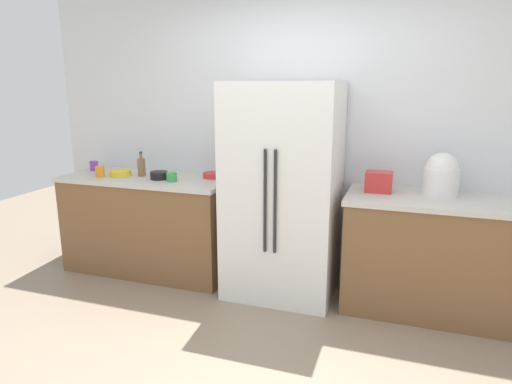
{
  "coord_description": "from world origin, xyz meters",
  "views": [
    {
      "loc": [
        0.85,
        -2.23,
        1.76
      ],
      "look_at": [
        -0.04,
        0.4,
        1.1
      ],
      "focal_mm": 31.27,
      "sensor_mm": 36.0,
      "label": 1
    }
  ],
  "objects_px": {
    "toaster": "(379,182)",
    "bowl_c": "(213,175)",
    "bottle_a": "(141,167)",
    "cup_b": "(94,166)",
    "bowl_b": "(121,173)",
    "refrigerator": "(283,191)",
    "cup_a": "(172,177)",
    "rice_cooker": "(441,175)",
    "cup_c": "(100,172)",
    "bowl_a": "(159,175)"
  },
  "relations": [
    {
      "from": "toaster",
      "to": "bowl_b",
      "type": "relative_size",
      "value": 1.06
    },
    {
      "from": "bowl_b",
      "to": "bowl_c",
      "type": "relative_size",
      "value": 1.03
    },
    {
      "from": "bottle_a",
      "to": "cup_a",
      "type": "height_order",
      "value": "bottle_a"
    },
    {
      "from": "rice_cooker",
      "to": "cup_a",
      "type": "xyz_separation_m",
      "value": [
        -2.24,
        -0.2,
        -0.12
      ]
    },
    {
      "from": "toaster",
      "to": "cup_c",
      "type": "distance_m",
      "value": 2.53
    },
    {
      "from": "bottle_a",
      "to": "cup_b",
      "type": "height_order",
      "value": "bottle_a"
    },
    {
      "from": "bowl_b",
      "to": "cup_c",
      "type": "bearing_deg",
      "value": -148.08
    },
    {
      "from": "toaster",
      "to": "bowl_a",
      "type": "distance_m",
      "value": 1.94
    },
    {
      "from": "toaster",
      "to": "bowl_c",
      "type": "relative_size",
      "value": 1.09
    },
    {
      "from": "refrigerator",
      "to": "bowl_a",
      "type": "bearing_deg",
      "value": -179.15
    },
    {
      "from": "refrigerator",
      "to": "cup_a",
      "type": "xyz_separation_m",
      "value": [
        -1.01,
        -0.07,
        0.07
      ]
    },
    {
      "from": "bottle_a",
      "to": "cup_a",
      "type": "distance_m",
      "value": 0.41
    },
    {
      "from": "rice_cooker",
      "to": "cup_c",
      "type": "distance_m",
      "value": 2.99
    },
    {
      "from": "cup_b",
      "to": "cup_c",
      "type": "relative_size",
      "value": 0.95
    },
    {
      "from": "refrigerator",
      "to": "bowl_b",
      "type": "xyz_separation_m",
      "value": [
        -1.59,
        -0.01,
        0.06
      ]
    },
    {
      "from": "rice_cooker",
      "to": "cup_a",
      "type": "bearing_deg",
      "value": -174.84
    },
    {
      "from": "toaster",
      "to": "bowl_c",
      "type": "bearing_deg",
      "value": 176.75
    },
    {
      "from": "refrigerator",
      "to": "bowl_b",
      "type": "distance_m",
      "value": 1.6
    },
    {
      "from": "toaster",
      "to": "bowl_b",
      "type": "distance_m",
      "value": 2.36
    },
    {
      "from": "refrigerator",
      "to": "cup_a",
      "type": "height_order",
      "value": "refrigerator"
    },
    {
      "from": "toaster",
      "to": "cup_b",
      "type": "bearing_deg",
      "value": 179.33
    },
    {
      "from": "rice_cooker",
      "to": "bowl_a",
      "type": "bearing_deg",
      "value": -176.46
    },
    {
      "from": "toaster",
      "to": "bottle_a",
      "type": "relative_size",
      "value": 0.9
    },
    {
      "from": "bowl_a",
      "to": "bowl_c",
      "type": "distance_m",
      "value": 0.5
    },
    {
      "from": "refrigerator",
      "to": "bottle_a",
      "type": "relative_size",
      "value": 7.73
    },
    {
      "from": "refrigerator",
      "to": "bottle_a",
      "type": "xyz_separation_m",
      "value": [
        -1.4,
        0.05,
        0.12
      ]
    },
    {
      "from": "refrigerator",
      "to": "cup_c",
      "type": "height_order",
      "value": "refrigerator"
    },
    {
      "from": "refrigerator",
      "to": "bowl_c",
      "type": "xyz_separation_m",
      "value": [
        -0.73,
        0.2,
        0.05
      ]
    },
    {
      "from": "cup_a",
      "to": "bowl_b",
      "type": "height_order",
      "value": "cup_a"
    },
    {
      "from": "bowl_b",
      "to": "refrigerator",
      "type": "bearing_deg",
      "value": 0.22
    },
    {
      "from": "refrigerator",
      "to": "cup_c",
      "type": "bearing_deg",
      "value": -176.62
    },
    {
      "from": "cup_b",
      "to": "bowl_a",
      "type": "relative_size",
      "value": 0.59
    },
    {
      "from": "refrigerator",
      "to": "cup_c",
      "type": "xyz_separation_m",
      "value": [
        -1.75,
        -0.1,
        0.08
      ]
    },
    {
      "from": "bowl_a",
      "to": "bowl_b",
      "type": "relative_size",
      "value": 0.81
    },
    {
      "from": "rice_cooker",
      "to": "cup_a",
      "type": "distance_m",
      "value": 2.25
    },
    {
      "from": "bowl_c",
      "to": "toaster",
      "type": "bearing_deg",
      "value": -3.25
    },
    {
      "from": "bowl_c",
      "to": "rice_cooker",
      "type": "bearing_deg",
      "value": -1.92
    },
    {
      "from": "bowl_c",
      "to": "bowl_b",
      "type": "bearing_deg",
      "value": -166.87
    },
    {
      "from": "cup_a",
      "to": "bowl_a",
      "type": "bearing_deg",
      "value": 161.48
    },
    {
      "from": "rice_cooker",
      "to": "bowl_a",
      "type": "distance_m",
      "value": 2.41
    },
    {
      "from": "bottle_a",
      "to": "cup_c",
      "type": "xyz_separation_m",
      "value": [
        -0.35,
        -0.16,
        -0.04
      ]
    },
    {
      "from": "toaster",
      "to": "cup_a",
      "type": "bearing_deg",
      "value": -174.11
    },
    {
      "from": "rice_cooker",
      "to": "bowl_b",
      "type": "distance_m",
      "value": 2.83
    },
    {
      "from": "cup_a",
      "to": "bowl_c",
      "type": "relative_size",
      "value": 0.49
    },
    {
      "from": "cup_c",
      "to": "cup_a",
      "type": "bearing_deg",
      "value": 2.49
    },
    {
      "from": "cup_b",
      "to": "rice_cooker",
      "type": "bearing_deg",
      "value": -0.24
    },
    {
      "from": "cup_b",
      "to": "bowl_b",
      "type": "xyz_separation_m",
      "value": [
        0.42,
        -0.15,
        -0.02
      ]
    },
    {
      "from": "toaster",
      "to": "bottle_a",
      "type": "xyz_separation_m",
      "value": [
        -2.17,
        -0.06,
        0.01
      ]
    },
    {
      "from": "rice_cooker",
      "to": "bowl_a",
      "type": "height_order",
      "value": "rice_cooker"
    },
    {
      "from": "bottle_a",
      "to": "cup_a",
      "type": "bearing_deg",
      "value": -17.93
    }
  ]
}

